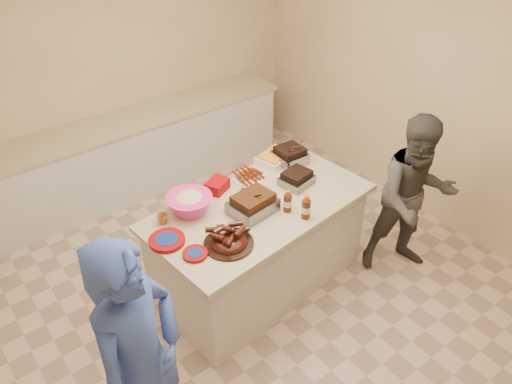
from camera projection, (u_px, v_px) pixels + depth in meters
room at (254, 294)px, 4.52m from camera, size 4.50×5.00×2.70m
back_counter at (137, 153)px, 5.69m from camera, size 3.60×0.64×0.90m
island at (259, 281)px, 4.66m from camera, size 1.99×1.19×0.90m
rib_platter at (229, 245)px, 3.73m from camera, size 0.51×0.51×0.15m
pulled_pork_tray at (253, 212)px, 4.06m from camera, size 0.39×0.31×0.11m
brisket_tray at (296, 184)px, 4.38m from camera, size 0.31×0.27×0.08m
roasting_pan at (290, 162)px, 4.67m from camera, size 0.28×0.28×0.11m
coleslaw_bowl at (190, 212)px, 4.06m from camera, size 0.41×0.41×0.26m
sausage_plate at (248, 179)px, 4.45m from camera, size 0.29×0.29×0.05m
mac_cheese_dish at (275, 161)px, 4.70m from camera, size 0.39×0.33×0.09m
bbq_bottle_a at (287, 211)px, 4.07m from camera, size 0.07×0.07×0.20m
bbq_bottle_b at (305, 217)px, 4.00m from camera, size 0.08×0.08×0.21m
mustard_bottle at (227, 211)px, 4.06m from camera, size 0.05×0.05×0.12m
sauce_bowl at (244, 194)px, 4.26m from camera, size 0.13×0.05×0.12m
plate_stack_large at (167, 242)px, 3.75m from camera, size 0.30×0.30×0.03m
plate_stack_small at (195, 255)px, 3.63m from camera, size 0.20×0.20×0.03m
plastic_cup at (163, 223)px, 3.93m from camera, size 0.10×0.09×0.09m
basket_stack at (218, 190)px, 4.30m from camera, size 0.24×0.21×0.10m
guest_gray at (399, 262)px, 4.87m from camera, size 1.45×1.74×0.59m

